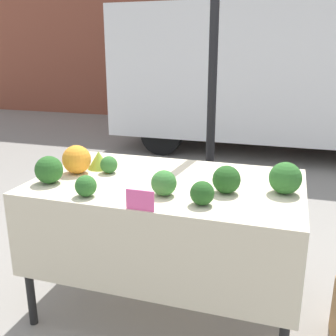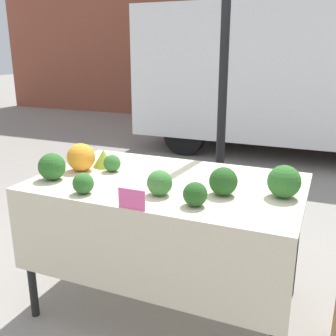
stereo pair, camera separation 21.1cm
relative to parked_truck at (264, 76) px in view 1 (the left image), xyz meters
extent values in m
plane|color=gray|center=(-0.20, -4.55, -1.24)|extent=(40.00, 40.00, 0.00)
cylinder|color=black|center=(-0.13, -3.62, 0.07)|extent=(0.07, 0.07, 2.62)
cube|color=white|center=(-0.44, 0.00, 0.07)|extent=(3.82, 1.94, 2.01)
cylinder|color=black|center=(-1.49, -0.78, -0.90)|extent=(0.67, 0.22, 0.67)
cylinder|color=black|center=(-1.49, 0.78, -0.90)|extent=(0.67, 0.22, 0.67)
cube|color=beige|center=(-0.20, -4.55, -0.37)|extent=(1.61, 0.99, 0.03)
cube|color=beige|center=(-0.20, -5.04, -0.63)|extent=(1.61, 0.01, 0.48)
cylinder|color=black|center=(-0.95, -4.98, -0.81)|extent=(0.05, 0.05, 0.85)
cylinder|color=black|center=(0.54, -4.98, -0.81)|extent=(0.05, 0.05, 0.85)
cylinder|color=black|center=(-0.95, -4.11, -0.81)|extent=(0.05, 0.05, 0.85)
cylinder|color=black|center=(0.54, -4.11, -0.81)|extent=(0.05, 0.05, 0.85)
sphere|color=orange|center=(-0.81, -4.58, -0.27)|extent=(0.18, 0.18, 0.18)
cone|color=#93B238|center=(-0.72, -4.45, -0.30)|extent=(0.15, 0.15, 0.12)
sphere|color=#2D6628|center=(0.48, -4.57, -0.27)|extent=(0.18, 0.18, 0.18)
sphere|color=#336B2D|center=(-0.61, -4.52, -0.30)|extent=(0.11, 0.11, 0.11)
sphere|color=#23511E|center=(0.17, -4.66, -0.28)|extent=(0.16, 0.16, 0.16)
sphere|color=#23511E|center=(0.08, -4.87, -0.30)|extent=(0.13, 0.13, 0.13)
sphere|color=#387533|center=(-0.15, -4.79, -0.29)|extent=(0.14, 0.14, 0.14)
sphere|color=#2D6628|center=(-0.55, -4.94, -0.30)|extent=(0.12, 0.12, 0.12)
sphere|color=#285B23|center=(-0.86, -4.80, -0.28)|extent=(0.17, 0.17, 0.17)
cube|color=#F45B9E|center=(-0.20, -5.03, -0.31)|extent=(0.15, 0.01, 0.11)
camera|label=1|loc=(0.48, -6.71, 0.40)|focal=42.00mm
camera|label=2|loc=(0.67, -6.64, 0.40)|focal=42.00mm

